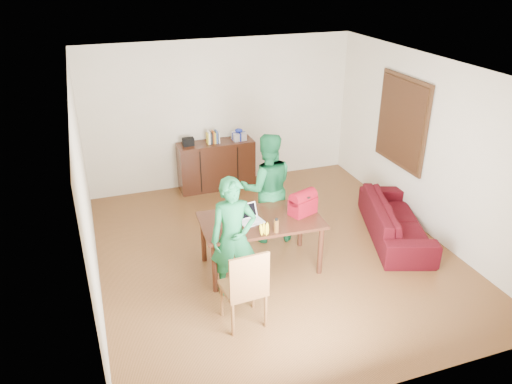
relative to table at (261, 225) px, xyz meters
name	(u,v)px	position (x,y,z in m)	size (l,w,h in m)	color
room	(273,168)	(0.33, 0.40, 0.64)	(5.20, 5.70, 2.90)	#462B11
table	(261,225)	(0.00, 0.00, 0.00)	(1.68, 1.00, 0.76)	black
chair	(244,301)	(-0.59, -1.04, -0.36)	(0.50, 0.48, 1.05)	brown
person_near	(233,238)	(-0.51, -0.40, 0.13)	(0.59, 0.38, 1.61)	#166334
person_far	(267,188)	(0.36, 0.74, 0.18)	(0.83, 0.64, 1.70)	#156233
laptop	(252,220)	(-0.15, -0.05, 0.14)	(0.34, 0.27, 0.22)	white
bananas	(264,232)	(-0.10, -0.40, 0.13)	(0.17, 0.11, 0.06)	yellow
bottle	(276,225)	(0.07, -0.39, 0.19)	(0.07, 0.07, 0.20)	brown
red_bag	(303,205)	(0.60, -0.04, 0.23)	(0.37, 0.22, 0.27)	maroon
sofa	(396,220)	(2.27, 0.11, -0.38)	(1.98, 0.77, 0.58)	#380709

